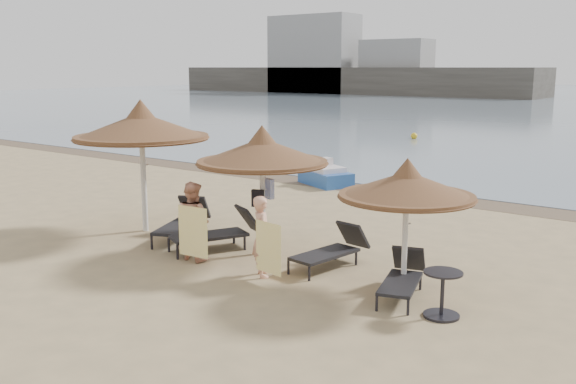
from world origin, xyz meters
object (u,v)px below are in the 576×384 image
object	(u,v)px
palapa_center	(262,152)
lounger_near_left	(221,231)
lounger_far_left	(184,221)
lounger_far_right	(403,276)
side_table	(442,296)
palapa_left	(141,127)
lounger_near_right	(333,249)
palapa_right	(407,186)
person_right	(262,230)
pedal_boat	(325,175)
person_left	(193,215)

from	to	relation	value
palapa_center	lounger_near_left	bearing A→B (deg)	-163.33
lounger_near_left	lounger_far_left	bearing A→B (deg)	-162.18
lounger_far_right	side_table	distance (m)	1.13
palapa_left	lounger_far_left	xyz separation A→B (m)	(1.26, 0.11, -2.19)
palapa_center	lounger_near_right	xyz separation A→B (m)	(1.74, 0.15, -1.87)
lounger_far_left	side_table	size ratio (longest dim) A/B	2.81
lounger_far_left	palapa_left	bearing A→B (deg)	162.12
palapa_left	palapa_center	size ratio (longest dim) A/B	1.16
lounger_near_left	side_table	xyz separation A→B (m)	(5.61, -0.77, -0.05)
palapa_right	person_right	xyz separation A→B (m)	(-2.59, -0.91, -1.03)
palapa_right	lounger_near_left	xyz separation A→B (m)	(-4.53, -0.01, -1.54)
palapa_center	lounger_near_left	distance (m)	2.10
lounger_near_right	pedal_boat	bearing A→B (deg)	132.86
lounger_far_right	person_right	world-z (taller)	person_right
person_right	pedal_boat	bearing A→B (deg)	-23.46
lounger_near_left	lounger_far_right	bearing A→B (deg)	23.01
lounger_far_left	side_table	xyz separation A→B (m)	(7.00, -0.96, -0.05)
side_table	person_left	size ratio (longest dim) A/B	0.40
palapa_left	lounger_near_right	bearing A→B (deg)	3.88
lounger_near_left	lounger_far_right	distance (m)	4.63
palapa_left	lounger_far_right	xyz separation A→B (m)	(7.27, -0.30, -2.26)
side_table	palapa_left	bearing A→B (deg)	174.14
palapa_left	person_left	bearing A→B (deg)	-20.25
palapa_left	lounger_near_left	world-z (taller)	palapa_left
lounger_far_right	person_left	bearing A→B (deg)	172.00
person_left	palapa_right	bearing A→B (deg)	-167.71
lounger_far_left	person_left	distance (m)	1.90
side_table	person_right	world-z (taller)	person_right
lounger_near_right	person_right	size ratio (longest dim) A/B	1.05
lounger_near_left	lounger_far_right	size ratio (longest dim) A/B	1.18
lounger_far_right	side_table	xyz separation A→B (m)	(0.99, -0.55, 0.01)
palapa_center	lounger_far_left	bearing A→B (deg)	-177.58
lounger_near_right	lounger_far_right	size ratio (longest dim) A/B	1.06
side_table	lounger_near_left	bearing A→B (deg)	172.19
palapa_right	lounger_near_right	distance (m)	2.44
palapa_center	person_left	size ratio (longest dim) A/B	1.46
lounger_far_left	person_right	world-z (taller)	person_right
palapa_center	lounger_near_right	size ratio (longest dim) A/B	1.46
palapa_left	lounger_far_right	distance (m)	7.61
palapa_center	lounger_far_right	bearing A→B (deg)	-7.93
person_left	pedal_boat	world-z (taller)	person_left
lounger_far_left	lounger_far_right	world-z (taller)	lounger_far_left
lounger_far_right	lounger_near_left	bearing A→B (deg)	160.61
lounger_near_right	person_left	xyz separation A→B (m)	(-2.66, -1.36, 0.60)
person_right	pedal_boat	size ratio (longest dim) A/B	0.84
palapa_right	person_left	bearing A→B (deg)	-168.28
lounger_far_left	lounger_far_right	distance (m)	6.02
lounger_far_right	lounger_far_left	bearing A→B (deg)	159.41
person_right	palapa_left	bearing A→B (deg)	27.76
palapa_center	person_right	size ratio (longest dim) A/B	1.53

